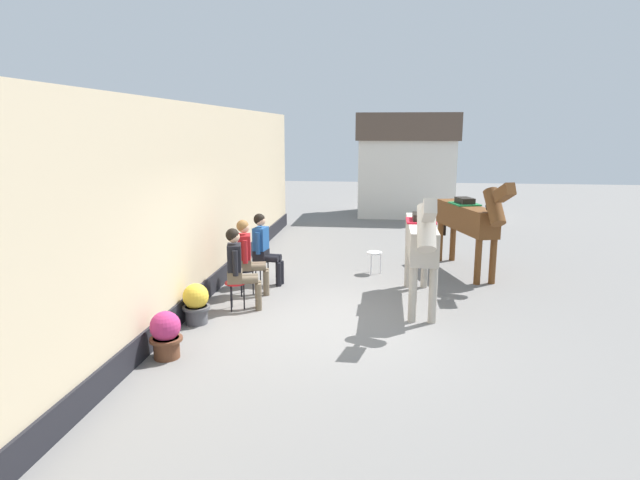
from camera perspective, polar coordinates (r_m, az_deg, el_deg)
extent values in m
plane|color=slate|center=(11.51, 3.08, -3.38)|extent=(40.00, 40.00, 0.00)
cube|color=#CCB793|center=(10.22, -11.87, 4.21)|extent=(0.30, 14.00, 3.40)
cube|color=black|center=(10.51, -11.42, -4.03)|extent=(0.34, 14.00, 0.36)
cube|color=silver|center=(19.27, 9.01, 6.51)|extent=(3.20, 2.40, 2.60)
cube|color=brown|center=(19.20, 9.18, 11.71)|extent=(3.40, 2.60, 0.90)
cylinder|color=red|center=(9.13, -8.95, -4.49)|extent=(0.34, 0.34, 0.03)
cylinder|color=black|center=(9.19, -8.02, -5.91)|extent=(0.02, 0.02, 0.45)
cylinder|color=black|center=(9.31, -9.31, -5.71)|extent=(0.02, 0.02, 0.45)
cylinder|color=black|center=(9.08, -9.37, -6.17)|extent=(0.02, 0.02, 0.45)
cube|color=brown|center=(9.10, -8.97, -3.80)|extent=(0.31, 0.37, 0.20)
cube|color=black|center=(9.02, -9.03, -1.83)|extent=(0.30, 0.38, 0.44)
sphere|color=tan|center=(8.94, -9.10, 0.35)|extent=(0.20, 0.20, 0.20)
sphere|color=black|center=(8.94, -9.24, 0.53)|extent=(0.22, 0.22, 0.22)
cylinder|color=brown|center=(9.18, -7.75, -3.94)|extent=(0.40, 0.22, 0.13)
cylinder|color=brown|center=(9.26, -6.52, -5.70)|extent=(0.11, 0.11, 0.46)
cylinder|color=brown|center=(9.03, -7.77, -4.21)|extent=(0.40, 0.22, 0.13)
cylinder|color=brown|center=(9.11, -6.51, -6.00)|extent=(0.11, 0.11, 0.46)
cylinder|color=black|center=(9.22, -8.86, -1.85)|extent=(0.09, 0.09, 0.42)
cylinder|color=black|center=(8.83, -8.94, -2.45)|extent=(0.09, 0.09, 0.42)
cylinder|color=black|center=(9.92, -7.93, -3.16)|extent=(0.34, 0.34, 0.03)
cylinder|color=black|center=(9.97, -7.08, -4.47)|extent=(0.02, 0.02, 0.45)
cylinder|color=black|center=(10.10, -8.26, -4.31)|extent=(0.02, 0.02, 0.45)
cylinder|color=black|center=(9.87, -8.32, -4.69)|extent=(0.02, 0.02, 0.45)
cube|color=brown|center=(9.89, -7.94, -2.51)|extent=(0.31, 0.37, 0.20)
cube|color=maroon|center=(9.81, -8.00, -0.70)|extent=(0.29, 0.38, 0.44)
sphere|color=tan|center=(9.75, -8.05, 1.31)|extent=(0.20, 0.20, 0.20)
sphere|color=olive|center=(9.74, -8.18, 1.48)|extent=(0.22, 0.22, 0.22)
cylinder|color=brown|center=(9.97, -6.83, -2.66)|extent=(0.40, 0.21, 0.13)
cylinder|color=brown|center=(10.05, -5.70, -4.29)|extent=(0.11, 0.11, 0.46)
cylinder|color=brown|center=(9.82, -6.84, -2.89)|extent=(0.40, 0.21, 0.13)
cylinder|color=brown|center=(9.89, -5.70, -4.55)|extent=(0.11, 0.11, 0.46)
cylinder|color=maroon|center=(10.02, -7.83, -0.73)|extent=(0.09, 0.09, 0.42)
cylinder|color=maroon|center=(9.63, -7.91, -1.24)|extent=(0.09, 0.09, 0.42)
cylinder|color=black|center=(10.58, -6.23, -2.17)|extent=(0.34, 0.34, 0.03)
cylinder|color=black|center=(10.60, -5.49, -3.48)|extent=(0.02, 0.02, 0.45)
cylinder|color=black|center=(10.78, -6.32, -3.23)|extent=(0.02, 0.02, 0.45)
cylinder|color=black|center=(10.56, -6.79, -3.56)|extent=(0.02, 0.02, 0.45)
cube|color=black|center=(10.56, -6.24, -1.56)|extent=(0.28, 0.35, 0.20)
cube|color=#1E4C8C|center=(10.49, -6.28, 0.14)|extent=(0.26, 0.37, 0.44)
sphere|color=tan|center=(10.43, -6.32, 2.03)|extent=(0.20, 0.20, 0.20)
sphere|color=black|center=(10.43, -6.43, 2.19)|extent=(0.22, 0.22, 0.22)
cylinder|color=black|center=(10.58, -5.12, -1.79)|extent=(0.39, 0.18, 0.13)
cylinder|color=black|center=(10.59, -4.12, -3.43)|extent=(0.11, 0.11, 0.46)
cylinder|color=black|center=(10.43, -5.42, -1.99)|extent=(0.39, 0.18, 0.13)
cylinder|color=black|center=(10.44, -4.41, -3.65)|extent=(0.11, 0.11, 0.46)
cylinder|color=#1E4C8C|center=(10.68, -5.79, 0.08)|extent=(0.09, 0.09, 0.42)
cylinder|color=#1E4C8C|center=(10.31, -6.57, -0.35)|extent=(0.09, 0.09, 0.42)
cube|color=#B2A899|center=(9.37, 10.59, 0.25)|extent=(0.44, 2.20, 0.52)
cylinder|color=#B2A899|center=(8.61, 11.83, -5.70)|extent=(0.13, 0.13, 0.90)
cylinder|color=#B2A899|center=(8.59, 9.76, -5.66)|extent=(0.13, 0.13, 0.90)
cylinder|color=#B2A899|center=(10.47, 10.98, -2.55)|extent=(0.13, 0.13, 0.90)
cylinder|color=#B2A899|center=(10.45, 9.29, -2.51)|extent=(0.13, 0.13, 0.90)
cylinder|color=#B2A899|center=(8.12, 11.19, 1.29)|extent=(0.28, 0.63, 0.73)
cube|color=#B2A899|center=(7.74, 11.45, 3.07)|extent=(0.18, 0.53, 0.40)
cube|color=black|center=(8.12, 11.22, 2.29)|extent=(0.04, 0.63, 0.48)
cylinder|color=black|center=(10.54, 10.17, 0.00)|extent=(0.10, 0.10, 0.65)
cube|color=red|center=(9.42, 10.61, 2.01)|extent=(0.50, 0.60, 0.03)
cube|color=black|center=(9.41, 10.63, 2.43)|extent=(0.28, 0.44, 0.12)
cube|color=brown|center=(11.72, 15.15, 2.31)|extent=(1.05, 2.23, 0.52)
cylinder|color=brown|center=(11.06, 17.78, -2.14)|extent=(0.13, 0.13, 0.90)
cylinder|color=brown|center=(10.92, 16.33, -2.22)|extent=(0.13, 0.13, 0.90)
cylinder|color=brown|center=(12.77, 13.84, -0.12)|extent=(0.13, 0.13, 0.90)
cylinder|color=brown|center=(12.65, 12.55, -0.17)|extent=(0.13, 0.13, 0.90)
cylinder|color=brown|center=(10.59, 17.94, 3.33)|extent=(0.45, 0.68, 0.73)
cube|color=brown|center=(10.26, 18.91, 4.74)|extent=(0.32, 0.56, 0.40)
cube|color=black|center=(10.59, 17.93, 4.10)|extent=(0.22, 0.62, 0.48)
cylinder|color=black|center=(12.79, 12.98, 1.92)|extent=(0.12, 0.12, 0.65)
cube|color=#197238|center=(11.77, 15.02, 3.71)|extent=(0.65, 0.72, 0.03)
cube|color=black|center=(11.76, 15.04, 4.05)|extent=(0.39, 0.50, 0.12)
cylinder|color=brown|center=(7.56, -15.89, -10.88)|extent=(0.34, 0.34, 0.28)
cylinder|color=brown|center=(7.52, -15.94, -10.03)|extent=(0.43, 0.43, 0.04)
sphere|color=#B22D66|center=(7.46, -16.02, -8.74)|extent=(0.40, 0.40, 0.40)
cylinder|color=#4C4C51|center=(8.70, -12.90, -7.70)|extent=(0.34, 0.34, 0.28)
cylinder|color=#4C4C51|center=(8.67, -12.94, -6.95)|extent=(0.43, 0.43, 0.04)
sphere|color=gold|center=(8.61, -12.99, -5.81)|extent=(0.40, 0.40, 0.40)
cylinder|color=white|center=(11.33, 5.77, -1.34)|extent=(0.32, 0.32, 0.03)
cylinder|color=silver|center=(11.38, 6.40, -2.48)|extent=(0.02, 0.02, 0.43)
cylinder|color=silver|center=(11.49, 5.44, -2.32)|extent=(0.02, 0.02, 0.43)
cylinder|color=silver|center=(11.28, 5.40, -2.60)|extent=(0.02, 0.02, 0.43)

